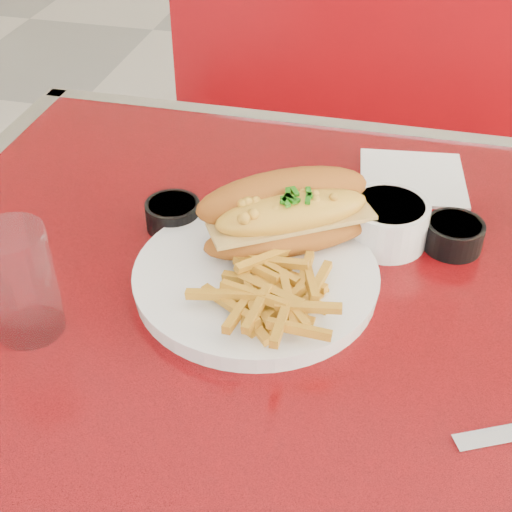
% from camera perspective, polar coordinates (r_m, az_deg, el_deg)
% --- Properties ---
extents(diner_table, '(1.23, 0.83, 0.77)m').
position_cam_1_polar(diner_table, '(0.88, 10.73, -12.15)').
color(diner_table, red).
rests_on(diner_table, ground).
extents(booth_bench_far, '(1.20, 0.51, 0.90)m').
position_cam_1_polar(booth_bench_far, '(1.70, 11.89, 1.49)').
color(booth_bench_far, maroon).
rests_on(booth_bench_far, ground).
extents(dinner_plate, '(0.30, 0.30, 0.02)m').
position_cam_1_polar(dinner_plate, '(0.78, 0.00, -1.71)').
color(dinner_plate, white).
rests_on(dinner_plate, diner_table).
extents(mac_hoagie, '(0.22, 0.19, 0.09)m').
position_cam_1_polar(mac_hoagie, '(0.79, 2.63, 3.40)').
color(mac_hoagie, '#A6591A').
rests_on(mac_hoagie, dinner_plate).
extents(fries_pile, '(0.15, 0.14, 0.03)m').
position_cam_1_polar(fries_pile, '(0.72, 2.11, -3.29)').
color(fries_pile, gold).
rests_on(fries_pile, dinner_plate).
extents(fork, '(0.10, 0.13, 0.00)m').
position_cam_1_polar(fork, '(0.77, 4.26, -1.36)').
color(fork, '#B8B8BC').
rests_on(fork, dinner_plate).
extents(gravy_ramekin, '(0.12, 0.12, 0.05)m').
position_cam_1_polar(gravy_ramekin, '(0.84, 10.46, 2.73)').
color(gravy_ramekin, white).
rests_on(gravy_ramekin, diner_table).
extents(sauce_cup_left, '(0.08, 0.08, 0.03)m').
position_cam_1_polar(sauce_cup_left, '(0.87, -6.66, 3.39)').
color(sauce_cup_left, black).
rests_on(sauce_cup_left, diner_table).
extents(sauce_cup_right, '(0.08, 0.08, 0.03)m').
position_cam_1_polar(sauce_cup_right, '(0.86, 15.56, 1.70)').
color(sauce_cup_right, black).
rests_on(sauce_cup_right, diner_table).
extents(water_tumbler, '(0.08, 0.08, 0.12)m').
position_cam_1_polar(water_tumbler, '(0.73, -18.34, -2.03)').
color(water_tumbler, '#C0E4F7').
rests_on(water_tumbler, diner_table).
extents(paper_napkin, '(0.15, 0.15, 0.00)m').
position_cam_1_polar(paper_napkin, '(0.98, 12.39, 6.12)').
color(paper_napkin, white).
rests_on(paper_napkin, diner_table).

